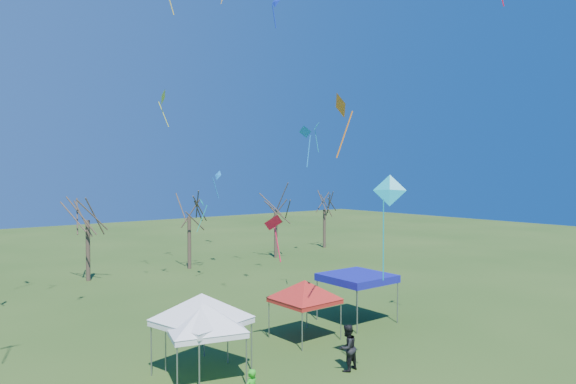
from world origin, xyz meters
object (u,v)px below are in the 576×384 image
tree_4 (276,195)px  tent_blue (357,278)px  tent_white_mid (202,299)px  tree_3 (189,198)px  tent_white_west (204,308)px  tree_2 (87,198)px  person_dark (347,348)px  tent_red (305,284)px  tree_5 (324,196)px

tree_4 → tent_blue: 22.48m
tent_white_mid → tree_3: bearing=63.3°
tent_white_west → tent_blue: 10.67m
tree_4 → tree_3: bearing=179.7°
tree_2 → tent_white_mid: size_ratio=1.94×
tree_2 → tree_3: 8.41m
tree_4 → person_dark: size_ratio=4.12×
tent_white_west → person_dark: size_ratio=2.00×
tree_2 → tree_4: bearing=-1.2°
tree_4 → tent_blue: bearing=-115.8°
tree_3 → tent_white_west: 24.52m
tent_white_mid → tent_red: (6.16, 0.75, -0.36)m
tree_5 → tent_blue: bearing=-129.3°
person_dark → tent_white_mid: bearing=-42.2°
person_dark → tree_4: bearing=-128.1°
tree_5 → tree_2: bearing=-176.3°
person_dark → tent_white_west: bearing=-36.8°
tree_5 → tree_4: bearing=-166.1°
tent_white_mid → tree_2: bearing=84.0°
tent_white_west → tree_4: bearing=47.1°
tent_red → tree_2: bearing=100.6°
tree_5 → tent_white_west: 37.26m
tree_5 → tent_blue: (-18.03, -22.03, -3.32)m
tree_3 → tree_4: 9.32m
tree_4 → tent_blue: (-9.66, -19.97, -3.65)m
tent_blue → tent_red: bearing=-174.0°
tent_blue → tree_2: bearing=111.6°
tree_4 → person_dark: 29.38m
tree_5 → tent_blue: 28.66m
tree_2 → tent_blue: bearing=-68.4°
tent_red → person_dark: 4.76m
tent_white_mid → tent_red: 6.21m
tree_4 → tent_red: size_ratio=2.07×
tree_2 → person_dark: size_ratio=4.28×
tree_3 → tent_red: (-4.52, -20.45, -3.37)m
tree_2 → tree_5: tree_2 is taller
tree_3 → tent_white_mid: bearing=-116.7°
tent_white_mid → person_dark: bearing=-35.7°
tree_2 → tent_white_mid: 21.89m
tree_3 → tree_5: 17.81m
tree_4 → tree_5: tree_4 is taller
tent_red → person_dark: bearing=-107.3°
tree_3 → tree_5: bearing=6.5°
tent_white_west → person_dark: tent_white_west is taller
tree_5 → tent_white_west: tree_5 is taller
tree_2 → person_dark: bearing=-84.1°
tent_white_west → tent_white_mid: size_ratio=0.91×
tree_5 → tent_white_mid: size_ratio=1.77×
tent_white_mid → tent_blue: bearing=6.6°
tent_white_west → tree_5: bearing=39.8°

